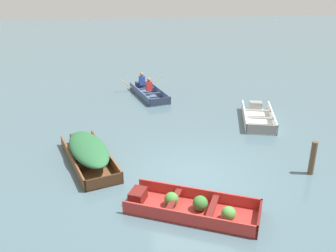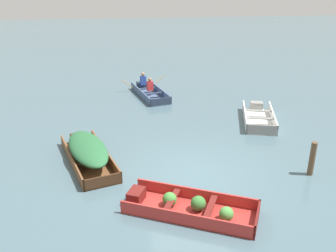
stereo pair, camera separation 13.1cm
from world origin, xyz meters
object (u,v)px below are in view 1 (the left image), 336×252
Objects in this scene: mooring_post at (313,158)px; rowboat_slate_blue_with_crew at (148,91)px; dinghy_red_foreground at (190,206)px; skiff_white_near_moored at (258,117)px; skiff_wooden_brown_mid_moored at (88,150)px.

rowboat_slate_blue_with_crew is at bearing 116.74° from mooring_post.
mooring_post reaches higher than dinghy_red_foreground.
dinghy_red_foreground is at bearing -123.90° from skiff_white_near_moored.
mooring_post is at bearing -13.88° from skiff_wooden_brown_mid_moored.
rowboat_slate_blue_with_crew reaches higher than skiff_white_near_moored.
skiff_wooden_brown_mid_moored reaches higher than skiff_white_near_moored.
mooring_post reaches higher than rowboat_slate_blue_with_crew.
mooring_post is (4.17, -8.27, 0.33)m from rowboat_slate_blue_with_crew.
dinghy_red_foreground reaches higher than skiff_white_near_moored.
skiff_wooden_brown_mid_moored is 1.11× the size of rowboat_slate_blue_with_crew.
mooring_post is at bearing -63.26° from rowboat_slate_blue_with_crew.
dinghy_red_foreground is at bearing -160.46° from mooring_post.
rowboat_slate_blue_with_crew is (2.42, 6.65, -0.21)m from skiff_wooden_brown_mid_moored.
rowboat_slate_blue_with_crew is at bearing 136.96° from skiff_white_near_moored.
skiff_wooden_brown_mid_moored is (-6.57, -2.78, 0.27)m from skiff_white_near_moored.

